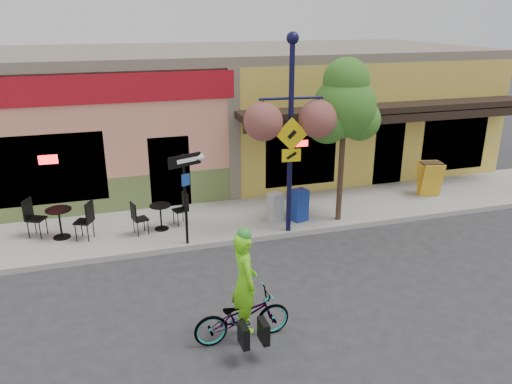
% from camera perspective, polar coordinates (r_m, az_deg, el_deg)
% --- Properties ---
extents(ground, '(90.00, 90.00, 0.00)m').
position_cam_1_polar(ground, '(13.16, 5.71, -5.93)').
color(ground, '#2D2D30').
rests_on(ground, ground).
extents(sidewalk, '(24.00, 3.00, 0.15)m').
position_cam_1_polar(sidewalk, '(14.83, 2.76, -2.49)').
color(sidewalk, '#9E9B93').
rests_on(sidewalk, ground).
extents(curb, '(24.00, 0.12, 0.15)m').
position_cam_1_polar(curb, '(13.59, 4.83, -4.69)').
color(curb, '#A8A59E').
rests_on(curb, ground).
extents(building, '(18.20, 8.20, 4.50)m').
position_cam_1_polar(building, '(19.30, -2.73, 9.46)').
color(building, '#E38B70').
rests_on(building, ground).
extents(bicycle, '(1.82, 0.68, 0.95)m').
position_cam_1_polar(bicycle, '(9.36, -1.58, -14.03)').
color(bicycle, maroon).
rests_on(bicycle, ground).
extents(cyclist_rider, '(0.47, 0.70, 1.87)m').
position_cam_1_polar(cyclist_rider, '(9.12, -1.30, -11.56)').
color(cyclist_rider, '#72E317').
rests_on(cyclist_rider, ground).
extents(lamp_post, '(1.69, 0.80, 5.14)m').
position_cam_1_polar(lamp_post, '(12.73, 3.94, 6.26)').
color(lamp_post, '#121238').
rests_on(lamp_post, sidewalk).
extents(one_way_sign, '(0.91, 0.52, 2.35)m').
position_cam_1_polar(one_way_sign, '(12.46, -8.08, -0.92)').
color(one_way_sign, black).
rests_on(one_way_sign, sidewalk).
extents(cafe_set_left, '(1.94, 1.52, 1.04)m').
position_cam_1_polar(cafe_set_left, '(13.85, -21.53, -2.91)').
color(cafe_set_left, black).
rests_on(cafe_set_left, sidewalk).
extents(cafe_set_right, '(1.68, 1.16, 0.92)m').
position_cam_1_polar(cafe_set_right, '(13.66, -10.84, -2.42)').
color(cafe_set_right, black).
rests_on(cafe_set_right, sidewalk).
extents(newspaper_box_blue, '(0.48, 0.45, 0.91)m').
position_cam_1_polar(newspaper_box_blue, '(14.06, 4.99, -1.49)').
color(newspaper_box_blue, navy).
rests_on(newspaper_box_blue, sidewalk).
extents(newspaper_box_grey, '(0.45, 0.42, 0.79)m').
position_cam_1_polar(newspaper_box_grey, '(14.06, 2.21, -1.69)').
color(newspaper_box_grey, '#AEAEAE').
rests_on(newspaper_box_grey, sidewalk).
extents(street_tree, '(2.26, 2.26, 4.55)m').
position_cam_1_polar(street_tree, '(13.73, 9.86, 5.73)').
color(street_tree, '#3D7A26').
rests_on(street_tree, sidewalk).
extents(sandwich_board, '(0.75, 0.62, 1.11)m').
position_cam_1_polar(sandwich_board, '(16.69, 19.52, 1.21)').
color(sandwich_board, gold).
rests_on(sandwich_board, sidewalk).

